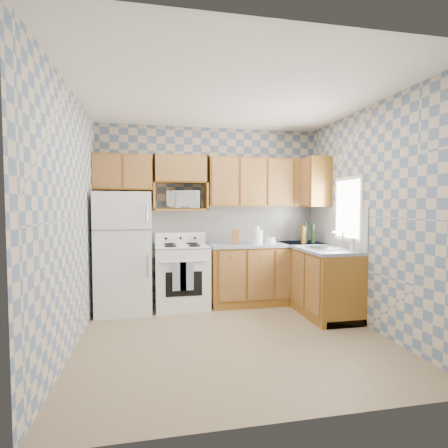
{
  "coord_description": "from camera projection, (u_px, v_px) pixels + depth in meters",
  "views": [
    {
      "loc": [
        -0.87,
        -3.8,
        1.49
      ],
      "look_at": [
        0.05,
        0.75,
        1.25
      ],
      "focal_mm": 28.0,
      "sensor_mm": 36.0,
      "label": 1
    }
  ],
  "objects": [
    {
      "name": "right_wall",
      "position": [
        369.0,
        218.0,
        4.24
      ],
      "size": [
        0.02,
        3.2,
        2.7
      ],
      "primitive_type": "cube",
      "color": "slate",
      "rests_on": "ground"
    },
    {
      "name": "cooktop",
      "position": [
        182.0,
        246.0,
        5.08
      ],
      "size": [
        0.76,
        0.65,
        0.02
      ],
      "primitive_type": "cube",
      "color": "silver",
      "rests_on": "stove_body"
    },
    {
      "name": "floor",
      "position": [
        233.0,
        337.0,
        3.97
      ],
      "size": [
        3.4,
        3.4,
        0.0
      ],
      "primitive_type": "plane",
      "color": "#7E6A4E",
      "rests_on": "ground"
    },
    {
      "name": "bottle_3",
      "position": [
        303.0,
        235.0,
        5.26
      ],
      "size": [
        0.07,
        0.07,
        0.25
      ],
      "primitive_type": "cylinder",
      "color": "#653B0D",
      "rests_on": "countertop_back"
    },
    {
      "name": "food_containers",
      "position": [
        270.0,
        241.0,
        5.2
      ],
      "size": [
        0.16,
        0.16,
        0.11
      ],
      "primitive_type": null,
      "color": "beige",
      "rests_on": "countertop_back"
    },
    {
      "name": "dish_towel_left",
      "position": [
        179.0,
        276.0,
        4.75
      ],
      "size": [
        0.19,
        0.02,
        0.39
      ],
      "primitive_type": "cube",
      "color": "navy",
      "rests_on": "stove_body"
    },
    {
      "name": "stove_body",
      "position": [
        182.0,
        277.0,
        5.1
      ],
      "size": [
        0.76,
        0.65,
        0.9
      ],
      "primitive_type": "cube",
      "color": "white",
      "rests_on": "floor"
    },
    {
      "name": "bottle_2",
      "position": [
        313.0,
        234.0,
        5.42
      ],
      "size": [
        0.07,
        0.07,
        0.27
      ],
      "primitive_type": "cylinder",
      "color": "#653B0D",
      "rests_on": "countertop_back"
    },
    {
      "name": "base_cabinets_back",
      "position": [
        266.0,
        274.0,
        5.38
      ],
      "size": [
        1.75,
        0.6,
        0.88
      ],
      "primitive_type": "cube",
      "color": "brown",
      "rests_on": "floor"
    },
    {
      "name": "microwave_shelf",
      "position": [
        181.0,
        210.0,
        5.21
      ],
      "size": [
        0.8,
        0.33,
        0.03
      ],
      "primitive_type": "cube",
      "color": "brown",
      "rests_on": "back_wall"
    },
    {
      "name": "window",
      "position": [
        348.0,
        209.0,
        4.67
      ],
      "size": [
        0.02,
        0.66,
        0.86
      ],
      "primitive_type": "cube",
      "color": "white",
      "rests_on": "right_wall"
    },
    {
      "name": "backguard",
      "position": [
        180.0,
        238.0,
        5.34
      ],
      "size": [
        0.76,
        0.08,
        0.17
      ],
      "primitive_type": "cube",
      "color": "white",
      "rests_on": "cooktop"
    },
    {
      "name": "upper_cabinets_right",
      "position": [
        312.0,
        183.0,
        5.4
      ],
      "size": [
        0.33,
        0.7,
        0.74
      ],
      "primitive_type": "cube",
      "color": "brown",
      "rests_on": "right_wall"
    },
    {
      "name": "sink",
      "position": [
        328.0,
        248.0,
        4.64
      ],
      "size": [
        0.48,
        0.4,
        0.03
      ],
      "primitive_type": "cube",
      "color": "#B7B7BC",
      "rests_on": "countertop_right"
    },
    {
      "name": "dish_towel_right",
      "position": [
        187.0,
        276.0,
        4.77
      ],
      "size": [
        0.19,
        0.02,
        0.39
      ],
      "primitive_type": "cube",
      "color": "navy",
      "rests_on": "stove_body"
    },
    {
      "name": "bottle_0",
      "position": [
        305.0,
        233.0,
        5.35
      ],
      "size": [
        0.07,
        0.07,
        0.31
      ],
      "primitive_type": "cylinder",
      "color": "black",
      "rests_on": "countertop_back"
    },
    {
      "name": "upper_cabinets_fridge",
      "position": [
        123.0,
        173.0,
        5.02
      ],
      "size": [
        0.82,
        0.33,
        0.5
      ],
      "primitive_type": "cube",
      "color": "brown",
      "rests_on": "back_wall"
    },
    {
      "name": "soap_bottle",
      "position": [
        353.0,
        245.0,
        4.38
      ],
      "size": [
        0.06,
        0.06,
        0.17
      ],
      "primitive_type": "cylinder",
      "color": "beige",
      "rests_on": "countertop_right"
    },
    {
      "name": "backsplash_back",
      "position": [
        235.0,
        224.0,
        5.54
      ],
      "size": [
        2.6,
        0.02,
        0.56
      ],
      "primitive_type": "cube",
      "color": "white",
      "rests_on": "back_wall"
    },
    {
      "name": "countertop_right",
      "position": [
        316.0,
        247.0,
        4.98
      ],
      "size": [
        0.63,
        1.6,
        0.04
      ],
      "primitive_type": "cube",
      "color": "slate",
      "rests_on": "base_cabinets_right"
    },
    {
      "name": "electric_kettle",
      "position": [
        257.0,
        237.0,
        5.16
      ],
      "size": [
        0.17,
        0.17,
        0.21
      ],
      "primitive_type": "cylinder",
      "color": "white",
      "rests_on": "countertop_back"
    },
    {
      "name": "bottle_1",
      "position": [
        313.0,
        234.0,
        5.31
      ],
      "size": [
        0.07,
        0.07,
        0.29
      ],
      "primitive_type": "cylinder",
      "color": "black",
      "rests_on": "countertop_back"
    },
    {
      "name": "refrigerator",
      "position": [
        125.0,
        252.0,
        4.9
      ],
      "size": [
        0.75,
        0.7,
        1.68
      ],
      "primitive_type": "cube",
      "color": "white",
      "rests_on": "floor"
    },
    {
      "name": "upper_cabinets_back",
      "position": [
        264.0,
        183.0,
        5.44
      ],
      "size": [
        1.75,
        0.33,
        0.74
      ],
      "primitive_type": "cube",
      "color": "brown",
      "rests_on": "back_wall"
    },
    {
      "name": "countertop_back",
      "position": [
        266.0,
        244.0,
        5.35
      ],
      "size": [
        1.77,
        0.63,
        0.04
      ],
      "primitive_type": "cube",
      "color": "slate",
      "rests_on": "base_cabinets_back"
    },
    {
      "name": "base_cabinets_right",
      "position": [
        315.0,
        279.0,
        5.01
      ],
      "size": [
        0.6,
        1.6,
        0.88
      ],
      "primitive_type": "cube",
      "color": "brown",
      "rests_on": "floor"
    },
    {
      "name": "microwave",
      "position": [
        184.0,
        200.0,
        5.22
      ],
      "size": [
        0.54,
        0.42,
        0.27
      ],
      "primitive_type": "imported",
      "rotation": [
        0.0,
        0.0,
        -0.21
      ],
      "color": "white",
      "rests_on": "microwave_shelf"
    },
    {
      "name": "knife_block",
      "position": [
        235.0,
        237.0,
        5.18
      ],
      "size": [
        0.11,
        0.11,
        0.22
      ],
      "primitive_type": "cube",
      "rotation": [
        0.0,
        0.0,
        -0.14
      ],
      "color": "brown",
      "rests_on": "countertop_back"
    },
    {
      "name": "back_wall",
      "position": [
        210.0,
        215.0,
        5.47
      ],
      "size": [
        3.4,
        0.02,
        2.7
      ],
      "primitive_type": "cube",
      "color": "slate",
      "rests_on": "ground"
    },
    {
      "name": "backsplash_right",
      "position": [
        335.0,
        226.0,
        5.02
      ],
      "size": [
        0.02,
        1.6,
        0.56
      ],
      "primitive_type": "cube",
      "color": "white",
      "rests_on": "right_wall"
    }
  ]
}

